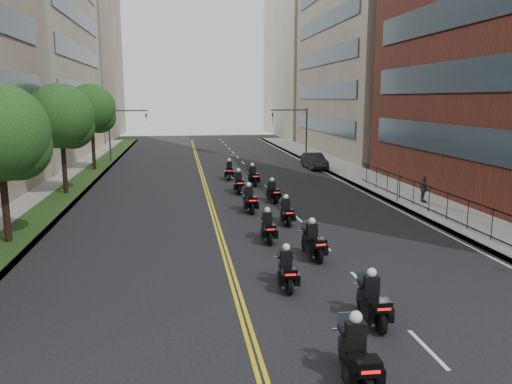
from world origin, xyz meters
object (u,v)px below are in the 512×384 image
at_px(motorcycle_7, 273,193).
at_px(pedestrian_c, 424,189).
at_px(motorcycle_4, 268,228).
at_px(motorcycle_8, 239,183).
at_px(parked_sedan, 314,161).
at_px(motorcycle_2, 287,271).
at_px(motorcycle_1, 372,302).
at_px(motorcycle_9, 253,177).
at_px(motorcycle_3, 313,243).
at_px(motorcycle_10, 229,171).
at_px(motorcycle_0, 356,357).
at_px(motorcycle_6, 249,200).
at_px(motorcycle_5, 286,212).

relative_size(motorcycle_7, pedestrian_c, 1.29).
bearing_deg(motorcycle_7, motorcycle_4, -108.84).
height_order(motorcycle_8, parked_sedan, motorcycle_8).
distance_m(motorcycle_8, pedestrian_c, 12.49).
bearing_deg(pedestrian_c, motorcycle_2, 140.49).
height_order(motorcycle_2, motorcycle_7, motorcycle_7).
xyz_separation_m(motorcycle_1, motorcycle_2, (-1.94, 3.20, -0.04)).
height_order(motorcycle_9, pedestrian_c, pedestrian_c).
bearing_deg(motorcycle_1, motorcycle_9, 91.40).
distance_m(motorcycle_3, motorcycle_10, 21.29).
xyz_separation_m(motorcycle_1, parked_sedan, (7.10, 32.75, 0.08)).
relative_size(motorcycle_0, parked_sedan, 0.53).
bearing_deg(motorcycle_1, motorcycle_4, 101.14).
height_order(motorcycle_3, pedestrian_c, pedestrian_c).
relative_size(motorcycle_2, motorcycle_6, 0.90).
distance_m(motorcycle_1, parked_sedan, 33.51).
bearing_deg(motorcycle_4, motorcycle_3, -61.89).
xyz_separation_m(motorcycle_0, pedestrian_c, (11.24, 18.85, 0.28)).
bearing_deg(motorcycle_2, motorcycle_6, 91.56).
bearing_deg(motorcycle_4, motorcycle_10, 90.81).
distance_m(motorcycle_3, motorcycle_9, 17.98).
distance_m(motorcycle_2, motorcycle_9, 21.15).
bearing_deg(pedestrian_c, motorcycle_5, 113.51).
bearing_deg(motorcycle_7, motorcycle_9, 86.49).
distance_m(motorcycle_2, motorcycle_7, 14.90).
bearing_deg(motorcycle_6, motorcycle_7, 49.61).
relative_size(motorcycle_7, motorcycle_9, 0.91).
bearing_deg(pedestrian_c, motorcycle_9, 51.96).
xyz_separation_m(motorcycle_4, parked_sedan, (8.69, 23.68, 0.11)).
bearing_deg(motorcycle_8, motorcycle_7, -61.29).
xyz_separation_m(motorcycle_3, motorcycle_5, (0.11, 5.89, -0.05)).
xyz_separation_m(parked_sedan, pedestrian_c, (2.53, -16.99, 0.24)).
distance_m(motorcycle_8, parked_sedan, 14.31).
relative_size(motorcycle_8, parked_sedan, 0.53).
height_order(motorcycle_0, motorcycle_9, motorcycle_0).
height_order(motorcycle_2, motorcycle_4, motorcycle_4).
distance_m(motorcycle_2, motorcycle_5, 9.17).
distance_m(motorcycle_0, parked_sedan, 36.88).
bearing_deg(motorcycle_8, parked_sedan, 53.50).
relative_size(motorcycle_4, motorcycle_7, 1.01).
bearing_deg(motorcycle_1, pedestrian_c, 59.76).
bearing_deg(motorcycle_8, motorcycle_5, -80.11).
bearing_deg(motorcycle_7, motorcycle_0, -102.03).
xyz_separation_m(motorcycle_5, motorcycle_9, (-0.05, 12.09, 0.06)).
xyz_separation_m(motorcycle_1, pedestrian_c, (9.63, 15.76, 0.32)).
bearing_deg(motorcycle_1, motorcycle_7, 90.28).
relative_size(motorcycle_3, parked_sedan, 0.52).
height_order(motorcycle_0, pedestrian_c, pedestrian_c).
height_order(motorcycle_1, motorcycle_6, motorcycle_6).
bearing_deg(motorcycle_0, motorcycle_6, 92.20).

